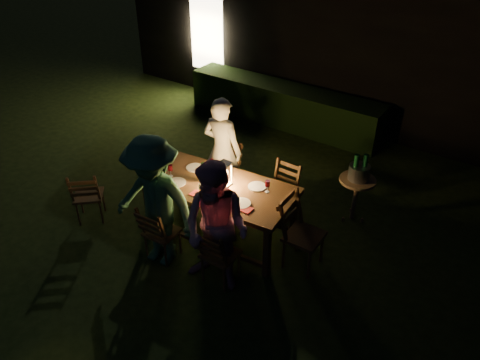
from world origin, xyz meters
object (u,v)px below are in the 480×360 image
Objects in this scene: chair_far_left at (222,183)px; chair_far_right at (279,203)px; chair_near_left at (162,241)px; bottle_bucket_a at (355,170)px; lantern at (225,175)px; person_opp_right at (216,228)px; ice_bucket at (359,172)px; chair_spare at (90,204)px; bottle_bucket_b at (364,169)px; chair_near_right at (220,263)px; chair_end at (302,245)px; person_house_side at (222,151)px; bottle_table at (204,172)px; side_table at (357,184)px; dining_table at (220,191)px; person_opp_left at (155,203)px.

chair_far_left is 1.00m from chair_far_right.
chair_far_left is at bearing 91.83° from chair_near_left.
lantern is at bearing -133.58° from bottle_bucket_a.
person_opp_right is 5.79× the size of ice_bucket.
chair_far_left reaches higher than chair_spare.
person_opp_right reaches higher than chair_far_left.
bottle_bucket_b reaches higher than ice_bucket.
chair_near_right is (0.89, 0.09, 0.01)m from chair_near_left.
chair_spare is at bearing -144.86° from ice_bucket.
person_house_side is (-1.75, 0.64, 0.54)m from chair_end.
ice_bucket is at bearing 42.09° from bottle_table.
person_opp_right is (0.06, -1.59, 0.59)m from chair_far_right.
chair_end is 3.18m from chair_spare.
side_table is at bearing -7.64° from chair_spare.
person_house_side reaches higher than side_table.
chair_far_right is 2.88× the size of bottle_bucket_a.
bottle_bucket_a is (0.80, 2.18, -0.00)m from person_opp_right.
chair_end reaches higher than chair_far_left.
chair_far_right is at bearing 58.82° from chair_near_left.
dining_table is 2.00m from ice_bucket.
chair_near_right is 2.34m from chair_spare.
bottle_bucket_a is 0.13m from bottle_bucket_b.
ice_bucket is (1.34, 1.39, -0.19)m from lantern.
chair_near_right is 0.91× the size of chair_far_left.
chair_end is at bearing 5.90° from bottle_table.
lantern reaches higher than bottle_table.
bottle_bucket_a is at bearing 63.98° from person_opp_right.
bottle_table is at bearing -138.01° from bottle_bucket_b.
chair_spare is at bearing 37.39° from chair_far_right.
chair_spare is 2.82× the size of bottle_bucket_a.
side_table is (1.63, 1.47, -0.37)m from bottle_table.
person_opp_left is (-0.89, -0.14, 0.64)m from chair_near_right.
person_opp_right is at bearing 126.08° from chair_far_left.
chair_end reaches higher than chair_far_right.
person_opp_left reaches higher than chair_far_right.
ice_bucket is 0.08m from bottle_bucket_b.
chair_far_right is (0.47, 0.82, -0.48)m from dining_table.
chair_far_left is 2.10m from ice_bucket.
bottle_bucket_a is (-0.05, -0.04, 0.24)m from side_table.
chair_far_left reaches higher than dining_table.
chair_far_left is 1.10× the size of chair_far_right.
person_opp_left is (-0.90, -0.09, 0.05)m from person_opp_right.
chair_end is 1.48m from bottle_bucket_b.
chair_spare is 1.89m from bottle_table.
chair_far_right reaches higher than chair_near_left.
chair_near_right is at bearing 93.96° from chair_far_right.
lantern is at bearing -88.25° from chair_end.
bottle_bucket_a reaches higher than side_table.
lantern reaches higher than ice_bucket.
bottle_table is (-0.78, 0.74, 0.12)m from person_opp_right.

